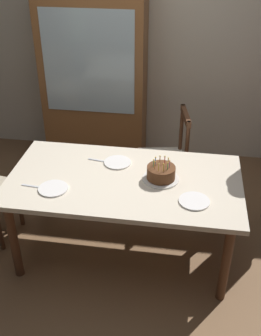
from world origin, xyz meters
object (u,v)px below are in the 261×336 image
Objects in this scene: dining_table at (124,187)px; birthday_cake at (161,174)px; chair_spindle_back at (165,160)px; plate_near_celebrant at (53,188)px; plate_near_guest at (194,201)px; china_cabinet at (94,79)px; plate_far_side at (118,162)px.

birthday_cake reaches higher than dining_table.
chair_spindle_back reaches higher than birthday_cake.
plate_near_guest is at bearing 0.00° from plate_near_celebrant.
birthday_cake reaches higher than plate_near_guest.
birthday_cake is 1.76m from china_cabinet.
chair_spindle_back reaches higher than plate_far_side.
plate_near_celebrant and plate_far_side have the same top height.
dining_table is at bearing 157.95° from plate_near_guest.
chair_spindle_back reaches higher than plate_near_celebrant.
chair_spindle_back reaches higher than dining_table.
plate_near_guest is at bearing -34.78° from plate_far_side.
dining_table is 8.13× the size of plate_near_celebrant.
chair_spindle_back is at bearing 91.32° from birthday_cake.
dining_table is 1.88× the size of chair_spindle_back.
chair_spindle_back is (-0.02, 0.78, -0.34)m from birthday_cake.
birthday_cake is at bearing -88.68° from chair_spindle_back.
dining_table is at bearing -173.35° from birthday_cake.
birthday_cake is at bearing 6.65° from dining_table.
dining_table is 0.54m from plate_near_celebrant.
plate_near_guest is 0.12× the size of china_cabinet.
china_cabinet reaches higher than birthday_cake.
plate_far_side is 0.76m from plate_near_guest.
plate_near_guest is at bearing -74.94° from chair_spindle_back.
plate_far_side is at bearing -69.87° from china_cabinet.
chair_spindle_back is at bearing 72.14° from dining_table.
plate_near_guest is at bearing -22.05° from dining_table.
china_cabinet is (-0.84, 0.75, 0.49)m from chair_spindle_back.
plate_near_celebrant is 0.23× the size of chair_spindle_back.
plate_near_celebrant is at bearing -132.79° from plate_far_side.
chair_spindle_back is at bearing -41.69° from china_cabinet.
birthday_cake is 0.41m from plate_far_side.
chair_spindle_back is at bearing 59.37° from plate_far_side.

